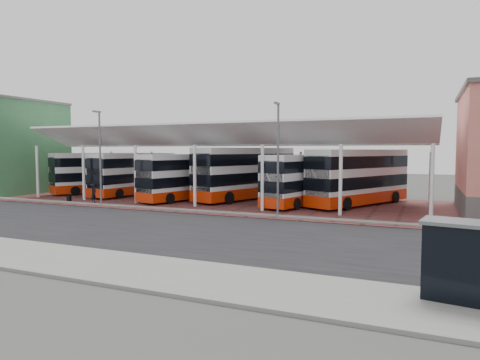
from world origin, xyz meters
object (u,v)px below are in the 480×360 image
at_px(bus_0, 102,173).
at_px(bus_4, 304,180).
at_px(bus_5, 359,177).
at_px(bus_3, 246,174).
at_px(bus_2, 187,177).
at_px(pedestrian, 94,193).
at_px(bus_1, 134,174).

xyz_separation_m(bus_0, bus_4, (23.23, -1.21, -0.04)).
xyz_separation_m(bus_0, bus_5, (27.60, 0.40, 0.18)).
distance_m(bus_0, bus_3, 17.02).
distance_m(bus_3, bus_5, 10.59).
xyz_separation_m(bus_2, pedestrian, (-6.21, -5.77, -1.28)).
distance_m(bus_4, bus_5, 4.66).
distance_m(bus_1, pedestrian, 7.45).
xyz_separation_m(bus_2, bus_3, (4.98, 2.49, 0.29)).
distance_m(bus_1, bus_5, 22.93).
relative_size(bus_0, bus_1, 0.98).
height_order(bus_2, bus_5, bus_5).
bearing_deg(bus_4, pedestrian, -144.81).
xyz_separation_m(bus_4, pedestrian, (-17.42, -6.53, -1.27)).
height_order(bus_1, bus_2, bus_1).
xyz_separation_m(bus_1, pedestrian, (1.13, -7.25, -1.31)).
height_order(bus_1, bus_5, bus_5).
height_order(bus_0, bus_3, bus_3).
bearing_deg(bus_3, bus_0, -159.81).
distance_m(bus_3, bus_4, 6.47).
height_order(bus_0, pedestrian, bus_0).
distance_m(bus_2, bus_5, 15.75).
bearing_deg(pedestrian, bus_1, -1.31).
height_order(bus_2, pedestrian, bus_2).
relative_size(bus_2, pedestrian, 6.20).
xyz_separation_m(bus_0, bus_3, (17.01, 0.51, 0.26)).
bearing_deg(bus_2, bus_5, 23.69).
bearing_deg(bus_0, bus_5, 28.40).
relative_size(bus_0, bus_4, 0.99).
height_order(bus_0, bus_5, bus_5).
height_order(bus_5, pedestrian, bus_5).
relative_size(bus_3, bus_4, 1.14).
distance_m(bus_1, bus_3, 12.36).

